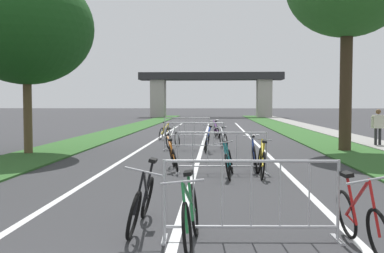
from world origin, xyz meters
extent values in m
cube|color=#2D5B26|center=(-5.40, 26.75, 0.03)|extent=(2.31, 65.40, 0.05)
cube|color=#2D5B26|center=(5.40, 26.75, 0.03)|extent=(2.31, 65.40, 0.05)
cube|color=gray|center=(7.36, 26.75, 0.04)|extent=(1.61, 65.40, 0.08)
cube|color=silver|center=(0.00, 18.92, 0.00)|extent=(0.14, 37.83, 0.01)
cube|color=silver|center=(2.34, 18.92, 0.00)|extent=(0.14, 37.83, 0.01)
cube|color=silver|center=(-2.34, 18.92, 0.00)|extent=(0.14, 37.83, 0.01)
cube|color=#2D2D30|center=(0.00, 54.05, 5.11)|extent=(17.84, 3.01, 0.90)
cube|color=#ADA89E|center=(-6.63, 54.05, 2.33)|extent=(1.75, 2.40, 4.66)
cube|color=#ADA89E|center=(6.63, 54.05, 2.33)|extent=(1.75, 2.40, 4.66)
cylinder|color=brown|center=(-5.94, 12.96, 1.32)|extent=(0.29, 0.29, 2.64)
ellipsoid|color=#194719|center=(-5.94, 12.96, 4.36)|extent=(4.58, 4.58, 3.90)
cylinder|color=#3D2D1E|center=(5.27, 14.44, 2.19)|extent=(0.44, 0.44, 4.38)
cylinder|color=#ADADB2|center=(-0.13, 3.48, 0.53)|extent=(0.04, 0.04, 1.05)
cube|color=#ADADB2|center=(-0.13, 3.48, 0.01)|extent=(0.08, 0.44, 0.03)
cylinder|color=#ADADB2|center=(2.10, 3.59, 0.53)|extent=(0.04, 0.04, 1.05)
cube|color=#ADADB2|center=(2.10, 3.59, 0.01)|extent=(0.08, 0.44, 0.03)
cylinder|color=#ADADB2|center=(0.98, 3.54, 1.03)|extent=(2.23, 0.14, 0.04)
cylinder|color=#ADADB2|center=(0.98, 3.54, 0.18)|extent=(2.23, 0.14, 0.04)
cylinder|color=#ADADB2|center=(0.24, 3.50, 0.61)|extent=(0.02, 0.02, 0.87)
cylinder|color=#ADADB2|center=(0.61, 3.52, 0.61)|extent=(0.02, 0.02, 0.87)
cylinder|color=#ADADB2|center=(0.98, 3.54, 0.61)|extent=(0.02, 0.02, 0.87)
cylinder|color=#ADADB2|center=(1.36, 3.55, 0.61)|extent=(0.02, 0.02, 0.87)
cylinder|color=#ADADB2|center=(1.73, 3.57, 0.61)|extent=(0.02, 0.02, 0.87)
cylinder|color=#ADADB2|center=(-0.42, 9.03, 0.53)|extent=(0.04, 0.04, 1.05)
cube|color=#ADADB2|center=(-0.42, 9.03, 0.01)|extent=(0.07, 0.44, 0.03)
cylinder|color=#ADADB2|center=(1.81, 9.10, 0.53)|extent=(0.04, 0.04, 1.05)
cube|color=#ADADB2|center=(1.81, 9.10, 0.01)|extent=(0.07, 0.44, 0.03)
cylinder|color=#ADADB2|center=(0.70, 9.07, 1.03)|extent=(2.23, 0.11, 0.04)
cylinder|color=#ADADB2|center=(0.70, 9.07, 0.18)|extent=(2.23, 0.11, 0.04)
cylinder|color=#ADADB2|center=(-0.05, 9.04, 0.61)|extent=(0.02, 0.02, 0.87)
cylinder|color=#ADADB2|center=(0.33, 9.05, 0.61)|extent=(0.02, 0.02, 0.87)
cylinder|color=#ADADB2|center=(0.70, 9.07, 0.61)|extent=(0.02, 0.02, 0.87)
cylinder|color=#ADADB2|center=(1.07, 9.08, 0.61)|extent=(0.02, 0.02, 0.87)
cylinder|color=#ADADB2|center=(1.44, 9.09, 0.61)|extent=(0.02, 0.02, 0.87)
cylinder|color=#ADADB2|center=(-1.38, 14.63, 0.53)|extent=(0.04, 0.04, 1.05)
cube|color=#ADADB2|center=(-1.38, 14.63, 0.01)|extent=(0.07, 0.44, 0.03)
cylinder|color=#ADADB2|center=(0.85, 14.56, 0.53)|extent=(0.04, 0.04, 1.05)
cube|color=#ADADB2|center=(0.85, 14.56, 0.01)|extent=(0.07, 0.44, 0.03)
cylinder|color=#ADADB2|center=(-0.26, 14.59, 1.03)|extent=(2.23, 0.11, 0.04)
cylinder|color=#ADADB2|center=(-0.26, 14.59, 0.18)|extent=(2.23, 0.11, 0.04)
cylinder|color=#ADADB2|center=(-1.01, 14.62, 0.61)|extent=(0.02, 0.02, 0.87)
cylinder|color=#ADADB2|center=(-0.63, 14.61, 0.61)|extent=(0.02, 0.02, 0.87)
cylinder|color=#ADADB2|center=(-0.26, 14.59, 0.61)|extent=(0.02, 0.02, 0.87)
cylinder|color=#ADADB2|center=(0.11, 14.58, 0.61)|extent=(0.02, 0.02, 0.87)
cylinder|color=#ADADB2|center=(0.48, 14.57, 0.61)|extent=(0.02, 0.02, 0.87)
cylinder|color=#ADADB2|center=(-2.00, 20.15, 0.53)|extent=(0.04, 0.04, 1.05)
cube|color=#ADADB2|center=(-2.00, 20.15, 0.01)|extent=(0.07, 0.44, 0.03)
cylinder|color=#ADADB2|center=(0.23, 20.10, 0.53)|extent=(0.04, 0.04, 1.05)
cube|color=#ADADB2|center=(0.23, 20.10, 0.01)|extent=(0.07, 0.44, 0.03)
cylinder|color=#ADADB2|center=(-0.88, 20.12, 1.03)|extent=(2.23, 0.08, 0.04)
cylinder|color=#ADADB2|center=(-0.88, 20.12, 0.18)|extent=(2.23, 0.08, 0.04)
cylinder|color=#ADADB2|center=(-1.63, 20.14, 0.61)|extent=(0.02, 0.02, 0.87)
cylinder|color=#ADADB2|center=(-1.25, 20.13, 0.61)|extent=(0.02, 0.02, 0.87)
cylinder|color=#ADADB2|center=(-0.88, 20.12, 0.61)|extent=(0.02, 0.02, 0.87)
cylinder|color=#ADADB2|center=(-0.51, 20.12, 0.61)|extent=(0.02, 0.02, 0.87)
cylinder|color=#ADADB2|center=(-0.14, 20.11, 0.61)|extent=(0.02, 0.02, 0.87)
torus|color=black|center=(0.25, 13.53, 0.34)|extent=(0.23, 0.69, 0.68)
torus|color=black|center=(0.19, 14.53, 0.34)|extent=(0.23, 0.69, 0.68)
cylinder|color=#1E389E|center=(0.28, 14.01, 0.63)|extent=(0.11, 0.98, 0.61)
cylinder|color=#1E389E|center=(0.29, 13.82, 0.62)|extent=(0.19, 0.11, 0.66)
cylinder|color=#1E389E|center=(0.23, 13.69, 0.32)|extent=(0.06, 0.33, 0.08)
cylinder|color=#1E389E|center=(0.25, 14.51, 0.63)|extent=(0.17, 0.08, 0.58)
cube|color=black|center=(0.36, 13.79, 0.94)|extent=(0.12, 0.25, 0.07)
cylinder|color=#99999E|center=(0.32, 14.49, 0.92)|extent=(0.55, 0.06, 0.15)
torus|color=black|center=(-2.05, 19.12, 0.30)|extent=(0.24, 0.62, 0.60)
torus|color=black|center=(-1.86, 20.18, 0.30)|extent=(0.24, 0.62, 0.60)
cylinder|color=gold|center=(-1.92, 19.62, 0.55)|extent=(0.30, 1.03, 0.53)
cylinder|color=gold|center=(-1.96, 19.42, 0.55)|extent=(0.13, 0.14, 0.59)
cylinder|color=gold|center=(-2.03, 19.29, 0.28)|extent=(0.08, 0.35, 0.07)
cylinder|color=gold|center=(-1.83, 20.15, 0.55)|extent=(0.12, 0.11, 0.50)
cube|color=black|center=(-1.92, 19.37, 0.85)|extent=(0.15, 0.26, 0.07)
cylinder|color=#99999E|center=(-1.79, 20.12, 0.79)|extent=(0.47, 0.11, 0.10)
torus|color=black|center=(0.93, 14.61, 0.31)|extent=(0.19, 0.63, 0.63)
torus|color=black|center=(0.77, 15.55, 0.31)|extent=(0.19, 0.63, 0.63)
cylinder|color=#B7B7BC|center=(0.83, 15.05, 0.56)|extent=(0.23, 0.91, 0.53)
cylinder|color=#B7B7BC|center=(0.86, 14.87, 0.56)|extent=(0.09, 0.12, 0.59)
cylinder|color=#B7B7BC|center=(0.90, 14.76, 0.29)|extent=(0.07, 0.31, 0.07)
cylinder|color=#B7B7BC|center=(0.75, 15.52, 0.56)|extent=(0.08, 0.10, 0.50)
cube|color=black|center=(0.84, 14.84, 0.85)|extent=(0.14, 0.25, 0.06)
cylinder|color=#99999E|center=(0.74, 15.49, 0.81)|extent=(0.50, 0.11, 0.07)
torus|color=black|center=(-1.22, 14.65, 0.31)|extent=(0.27, 0.63, 0.61)
torus|color=black|center=(-1.00, 15.64, 0.31)|extent=(0.27, 0.63, 0.61)
cylinder|color=silver|center=(-1.16, 15.13, 0.58)|extent=(0.17, 0.98, 0.58)
cylinder|color=silver|center=(-1.19, 14.94, 0.52)|extent=(0.14, 0.10, 0.53)
cylinder|color=silver|center=(-1.18, 14.81, 0.28)|extent=(0.11, 0.33, 0.07)
cylinder|color=silver|center=(-1.05, 15.63, 0.58)|extent=(0.13, 0.07, 0.55)
cube|color=black|center=(-1.24, 14.92, 0.78)|extent=(0.16, 0.26, 0.06)
cylinder|color=#99999E|center=(-1.09, 15.61, 0.85)|extent=(0.51, 0.14, 0.11)
torus|color=black|center=(0.91, 9.02, 0.31)|extent=(0.21, 0.63, 0.62)
torus|color=black|center=(0.81, 7.99, 0.31)|extent=(0.21, 0.63, 0.62)
cylinder|color=#197A7F|center=(0.81, 8.53, 0.59)|extent=(0.23, 1.00, 0.59)
cylinder|color=#197A7F|center=(0.84, 8.73, 0.55)|extent=(0.15, 0.13, 0.57)
cylinder|color=#197A7F|center=(0.89, 8.85, 0.29)|extent=(0.05, 0.34, 0.07)
cylinder|color=#197A7F|center=(0.76, 8.01, 0.59)|extent=(0.14, 0.10, 0.56)
cube|color=black|center=(0.79, 8.77, 0.83)|extent=(0.13, 0.25, 0.07)
cylinder|color=#99999E|center=(0.72, 8.04, 0.87)|extent=(0.42, 0.07, 0.10)
torus|color=black|center=(-0.52, 4.58, 0.33)|extent=(0.19, 0.65, 0.65)
torus|color=black|center=(-0.53, 3.48, 0.33)|extent=(0.19, 0.65, 0.65)
cylinder|color=black|center=(-0.46, 4.05, 0.61)|extent=(0.16, 1.07, 0.60)
cylinder|color=black|center=(-0.46, 4.26, 0.61)|extent=(0.19, 0.12, 0.66)
cylinder|color=black|center=(-0.52, 4.40, 0.30)|extent=(0.04, 0.36, 0.08)
cylinder|color=black|center=(-0.46, 3.50, 0.61)|extent=(0.16, 0.09, 0.57)
cube|color=black|center=(-0.39, 4.30, 0.93)|extent=(0.11, 0.24, 0.07)
cylinder|color=#99999E|center=(-0.40, 3.53, 0.89)|extent=(0.50, 0.03, 0.13)
torus|color=black|center=(2.23, 3.68, 0.32)|extent=(0.20, 0.65, 0.64)
torus|color=black|center=(2.30, 2.68, 0.32)|extent=(0.20, 0.65, 0.64)
cylinder|color=red|center=(2.21, 3.20, 0.63)|extent=(0.08, 0.98, 0.65)
cylinder|color=red|center=(2.21, 3.39, 0.58)|extent=(0.16, 0.11, 0.62)
cylinder|color=red|center=(2.25, 3.52, 0.30)|extent=(0.06, 0.33, 0.08)
cylinder|color=red|center=(2.25, 2.70, 0.63)|extent=(0.15, 0.08, 0.62)
cube|color=black|center=(2.15, 3.42, 0.89)|extent=(0.12, 0.25, 0.07)
cylinder|color=#99999E|center=(2.19, 2.72, 0.94)|extent=(0.51, 0.06, 0.12)
torus|color=black|center=(0.24, 3.71, 0.35)|extent=(0.13, 0.70, 0.70)
torus|color=black|center=(0.22, 2.63, 0.35)|extent=(0.13, 0.70, 0.70)
cylinder|color=#1E7238|center=(0.20, 3.20, 0.63)|extent=(0.12, 1.06, 0.59)
cylinder|color=#1E7238|center=(0.21, 3.40, 0.59)|extent=(0.11, 0.13, 0.59)
cylinder|color=#1E7238|center=(0.24, 3.54, 0.32)|extent=(0.03, 0.35, 0.08)
cylinder|color=#1E7238|center=(0.19, 2.65, 0.63)|extent=(0.10, 0.10, 0.56)
cube|color=black|center=(0.18, 3.44, 0.89)|extent=(0.11, 0.24, 0.06)
cylinder|color=#99999E|center=(0.16, 2.68, 0.91)|extent=(0.49, 0.04, 0.08)
torus|color=black|center=(0.67, 20.14, 0.31)|extent=(0.23, 0.63, 0.62)
torus|color=black|center=(0.53, 21.10, 0.31)|extent=(0.23, 0.63, 0.62)
cylinder|color=#662884|center=(0.56, 20.59, 0.59)|extent=(0.26, 0.93, 0.61)
cylinder|color=#662884|center=(0.59, 20.41, 0.56)|extent=(0.13, 0.13, 0.61)
cylinder|color=#662884|center=(0.65, 20.29, 0.28)|extent=(0.07, 0.32, 0.07)
cylinder|color=#662884|center=(0.49, 21.07, 0.59)|extent=(0.12, 0.11, 0.58)
cube|color=black|center=(0.55, 20.37, 0.86)|extent=(0.14, 0.25, 0.06)
cylinder|color=#99999E|center=(0.45, 21.04, 0.88)|extent=(0.50, 0.10, 0.10)
torus|color=black|center=(-0.49, 9.09, 0.31)|extent=(0.28, 0.63, 0.61)
torus|color=black|center=(-0.67, 10.05, 0.31)|extent=(0.28, 0.63, 0.61)
cylinder|color=orange|center=(-0.63, 9.53, 0.58)|extent=(0.33, 0.92, 0.59)
cylinder|color=orange|center=(-0.59, 9.35, 0.54)|extent=(0.15, 0.14, 0.57)
cylinder|color=orange|center=(-0.51, 9.24, 0.28)|extent=(0.08, 0.32, 0.07)
cylinder|color=orange|center=(-0.72, 10.01, 0.58)|extent=(0.15, 0.11, 0.56)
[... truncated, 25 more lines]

